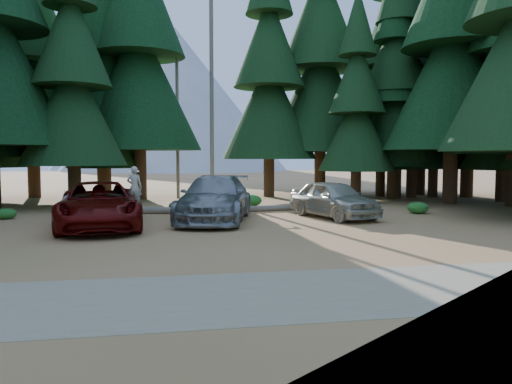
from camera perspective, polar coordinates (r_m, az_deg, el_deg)
The scene contains 21 objects.
ground at distance 15.84m, azimuth -3.12°, elevation -5.35°, with size 160.00×160.00×0.00m, color #9F7C43.
gravel_strip at distance 9.57m, azimuth 1.80°, elevation -11.57°, with size 26.00×3.50×0.01m, color gray.
forest_belt_north at distance 30.68m, azimuth -6.59°, elevation -0.84°, with size 36.00×7.00×22.00m, color black, non-canonical shape.
snag_front at distance 30.33m, azimuth -5.09°, elevation 10.47°, with size 0.24×0.24×12.00m, color gray.
snag_back at distance 31.61m, azimuth -8.98°, elevation 8.36°, with size 0.20×0.20×10.00m, color gray.
mountain_peak at distance 104.24m, azimuth -10.69°, elevation 9.51°, with size 48.00×50.00×28.00m.
red_pickup at distance 18.88m, azimuth -17.49°, elevation -1.43°, with size 2.80×6.08×1.69m, color #5C0907.
silver_minivan_center at distance 20.11m, azimuth -4.69°, elevation -0.77°, with size 2.53×6.24×1.81m, color gray.
silver_minivan_right at distance 21.38m, azimuth 8.85°, elevation -0.80°, with size 1.89×4.70×1.60m, color beige.
frisbee_player at distance 19.56m, azimuth -13.72°, elevation 0.58°, with size 0.66×0.52×1.59m.
log_left at distance 22.84m, azimuth -8.15°, elevation -2.11°, with size 0.31×0.31×4.40m, color gray.
log_mid at distance 26.22m, azimuth -5.31°, elevation -1.34°, with size 0.28×0.28×3.37m, color gray.
log_right at distance 23.63m, azimuth 0.15°, elevation -1.91°, with size 0.28×0.28×4.31m, color gray.
shrub_far_left at distance 24.80m, azimuth -15.54°, elevation -1.44°, with size 1.03×1.03×0.57m, color #1E6520.
shrub_left at distance 24.80m, azimuth -9.13°, elevation -1.54°, with size 0.72×0.72×0.40m, color #1E6520.
shrub_center_left at distance 22.20m, azimuth -16.70°, elevation -1.91°, with size 1.28×1.28×0.70m, color #1E6520.
shrub_center_right at distance 25.97m, azimuth -0.60°, elevation -0.99°, with size 1.14×1.14×0.63m, color #1E6520.
shrub_right at distance 25.82m, azimuth -2.89°, elevation -1.11°, with size 0.99×0.99×0.55m, color #1E6520.
shrub_far_right at distance 26.31m, azimuth 5.22°, elevation -0.96°, with size 1.11×1.11×0.61m, color #1E6520.
shrub_edge_west at distance 23.24m, azimuth -26.65°, elevation -2.23°, with size 0.81×0.81×0.45m, color #1E6520.
shrub_edge_east at distance 23.98m, azimuth 18.02°, elevation -1.71°, with size 0.97×0.97×0.53m, color #1E6520.
Camera 1 is at (-1.92, -15.51, 2.57)m, focal length 35.00 mm.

